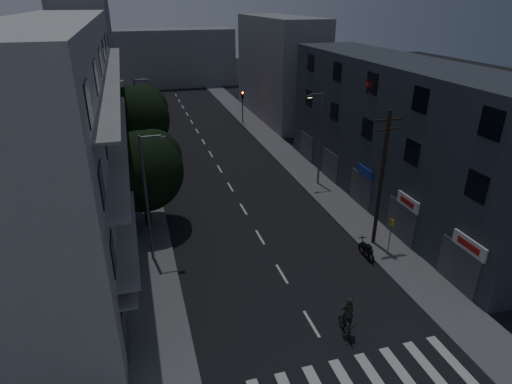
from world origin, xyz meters
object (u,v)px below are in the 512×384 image
utility_pole (382,177)px  bus_stop_sign (391,230)px  motorcycle (366,251)px  cyclist (347,322)px

utility_pole → bus_stop_sign: size_ratio=3.56×
motorcycle → utility_pole: bearing=46.5°
utility_pole → bus_stop_sign: (0.11, -1.56, -2.98)m
utility_pole → cyclist: 10.03m
cyclist → utility_pole: bearing=56.3°
utility_pole → motorcycle: utility_pole is taller
utility_pole → cyclist: utility_pole is taller
utility_pole → motorcycle: size_ratio=4.63×
motorcycle → bus_stop_sign: bearing=-10.3°
bus_stop_sign → motorcycle: bearing=168.8°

